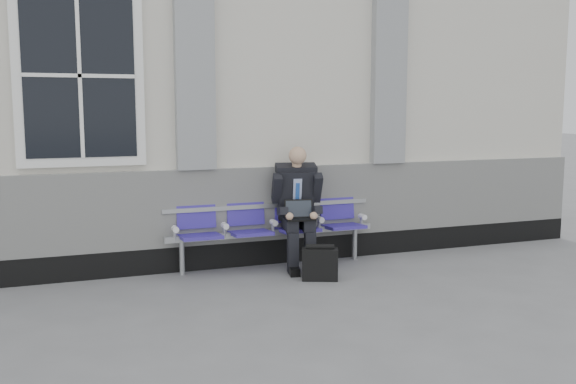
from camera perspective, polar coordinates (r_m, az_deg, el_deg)
name	(u,v)px	position (r m, az deg, el deg)	size (l,w,h in m)	color
ground	(56,324)	(6.18, -19.91, -11.00)	(70.00, 70.00, 0.00)	slate
station_building	(44,84)	(9.35, -20.84, 8.95)	(14.40, 4.40, 4.49)	beige
bench	(272,221)	(7.72, -1.45, -2.63)	(2.60, 0.47, 0.91)	#9EA0A3
businessman	(297,203)	(7.65, 0.84, -0.97)	(0.63, 0.85, 1.46)	black
briefcase	(320,264)	(7.19, 2.85, -6.37)	(0.43, 0.31, 0.41)	black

